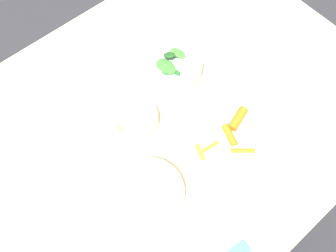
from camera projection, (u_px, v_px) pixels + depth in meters
The scene contains 6 objects.
ground_plane at pixel (146, 216), 1.53m from camera, with size 10.00×10.00×0.00m, color #2D2D33.
dining_table at pixel (134, 160), 0.97m from camera, with size 1.31×0.81×0.73m.
bowl_carrots at pixel (222, 138), 0.85m from camera, with size 0.19×0.19×0.07m.
bowl_greens at pixel (169, 65), 0.94m from camera, with size 0.17×0.17×0.09m.
bowl_beans_hotdog at pixel (148, 195), 0.80m from camera, with size 0.16×0.16×0.05m.
bowl_cookies at pixel (134, 119), 0.88m from camera, with size 0.12×0.12×0.04m.
Camera 1 is at (0.16, 0.33, 1.53)m, focal length 40.00 mm.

